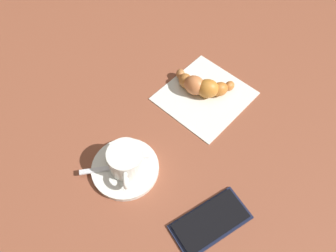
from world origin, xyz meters
TOP-DOWN VIEW (x-y plane):
  - ground_plane at (0.00, 0.00)m, footprint 1.80×1.80m
  - saucer at (0.13, -0.01)m, footprint 0.12×0.12m
  - espresso_cup at (0.13, -0.01)m, footprint 0.08×0.07m
  - teaspoon at (0.12, -0.01)m, footprint 0.10×0.11m
  - sugar_packet at (0.11, -0.03)m, footprint 0.06×0.05m
  - napkin at (-0.10, 0.02)m, footprint 0.20×0.19m
  - croissant at (-0.10, 0.01)m, footprint 0.08×0.13m
  - cell_phone at (0.13, 0.16)m, footprint 0.15×0.11m

SIDE VIEW (x-z plane):
  - ground_plane at x=0.00m, z-range 0.00..0.00m
  - napkin at x=-0.10m, z-range 0.00..0.00m
  - cell_phone at x=0.13m, z-range 0.00..0.01m
  - saucer at x=0.13m, z-range 0.00..0.01m
  - teaspoon at x=0.12m, z-range 0.01..0.02m
  - sugar_packet at x=0.11m, z-range 0.01..0.02m
  - croissant at x=-0.10m, z-range 0.00..0.04m
  - espresso_cup at x=0.13m, z-range 0.01..0.06m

